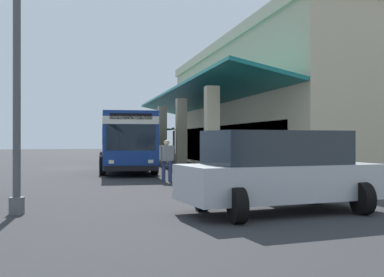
{
  "coord_description": "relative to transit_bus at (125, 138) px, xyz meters",
  "views": [
    {
      "loc": [
        30.24,
        -0.24,
        1.76
      ],
      "look_at": [
        7.85,
        5.01,
        1.81
      ],
      "focal_mm": 44.47,
      "sensor_mm": 36.0,
      "label": 1
    }
  ],
  "objects": [
    {
      "name": "ground",
      "position": [
        -2.99,
        5.77,
        -1.85
      ],
      "size": [
        120.0,
        120.0,
        0.0
      ],
      "primitive_type": "plane",
      "color": "#2D2D30"
    },
    {
      "name": "curb_strip",
      "position": [
        -1.31,
        2.93,
        -1.79
      ],
      "size": [
        29.86,
        0.5,
        0.12
      ],
      "primitive_type": "cube",
      "color": "#9E998E",
      "rests_on": "ground"
    },
    {
      "name": "plaza_building",
      "position": [
        -1.31,
        12.56,
        2.09
      ],
      "size": [
        25.18,
        16.96,
        7.88
      ],
      "color": "#C6B793",
      "rests_on": "ground"
    },
    {
      "name": "transit_bus",
      "position": [
        0.0,
        0.0,
        0.0
      ],
      "size": [
        11.31,
        3.13,
        3.34
      ],
      "color": "navy",
      "rests_on": "ground"
    },
    {
      "name": "parked_suv_silver",
      "position": [
        16.61,
        2.17,
        -0.84
      ],
      "size": [
        3.15,
        5.03,
        1.97
      ],
      "color": "#B2B5BA",
      "rests_on": "ground"
    },
    {
      "name": "pedestrian",
      "position": [
        7.7,
        1.04,
        -0.86
      ],
      "size": [
        0.43,
        0.67,
        1.75
      ],
      "color": "navy",
      "rests_on": "ground"
    },
    {
      "name": "potted_palm",
      "position": [
        -7.79,
        4.33,
        -1.26
      ],
      "size": [
        2.04,
        1.79,
        2.68
      ],
      "color": "gray",
      "rests_on": "ground"
    },
    {
      "name": "lot_light_pole",
      "position": [
        15.4,
        -3.94,
        2.0
      ],
      "size": [
        0.6,
        0.6,
        7.17
      ],
      "color": "#59595B",
      "rests_on": "ground"
    }
  ]
}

